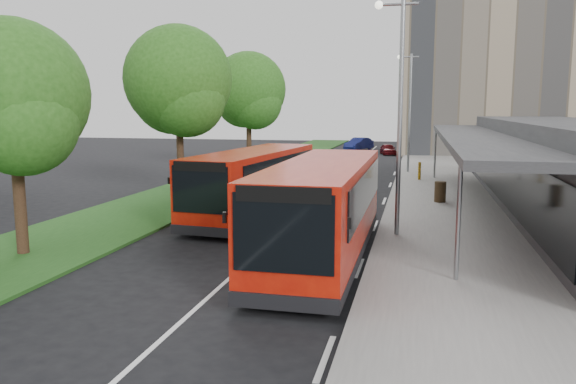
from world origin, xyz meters
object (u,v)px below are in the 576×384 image
at_px(lamp_post_far, 409,105).
at_px(litter_bin, 440,192).
at_px(bus_second, 254,183).
at_px(bus_main, 323,210).
at_px(tree_far, 249,94).
at_px(lamp_post_near, 398,103).
at_px(bollard, 419,171).
at_px(tree_near, 14,104).
at_px(tree_mid, 179,87).
at_px(car_far, 359,144).
at_px(car_near, 388,149).

distance_m(lamp_post_far, litter_bin, 13.33).
bearing_deg(bus_second, bus_main, -51.18).
bearing_deg(litter_bin, tree_far, 138.09).
distance_m(tree_far, bus_main, 24.37).
distance_m(lamp_post_near, bollard, 16.25).
relative_size(tree_near, litter_bin, 7.46).
relative_size(tree_mid, lamp_post_near, 1.08).
height_order(tree_near, car_far, tree_near).
height_order(tree_mid, bollard, tree_mid).
xyz_separation_m(lamp_post_far, car_far, (-5.53, 21.23, -4.04)).
height_order(tree_mid, bus_second, tree_mid).
xyz_separation_m(tree_mid, litter_bin, (12.94, 0.39, -4.96)).
bearing_deg(litter_bin, tree_mid, -178.28).
xyz_separation_m(tree_far, car_near, (8.99, 17.02, -4.95)).
height_order(tree_mid, car_far, tree_mid).
bearing_deg(car_far, lamp_post_near, -57.85).
relative_size(tree_mid, lamp_post_far, 1.08).
xyz_separation_m(tree_near, car_near, (8.99, 41.02, -4.11)).
relative_size(bus_second, car_near, 3.14).
height_order(tree_near, tree_far, tree_far).
xyz_separation_m(bus_second, bollard, (6.83, 12.88, -0.73)).
bearing_deg(car_far, lamp_post_far, -50.89).
bearing_deg(car_near, bus_second, -108.53).
height_order(tree_near, bus_main, tree_near).
relative_size(tree_near, lamp_post_near, 0.90).
height_order(litter_bin, car_near, litter_bin).
xyz_separation_m(lamp_post_near, litter_bin, (1.81, 7.44, -4.08)).
relative_size(lamp_post_near, litter_bin, 8.28).
relative_size(bus_main, car_near, 3.28).
xyz_separation_m(bus_second, car_far, (0.44, 38.39, -0.75)).
height_order(lamp_post_near, bus_second, lamp_post_near).
bearing_deg(bollard, bus_main, -98.59).
bearing_deg(lamp_post_near, bollard, 86.88).
xyz_separation_m(lamp_post_near, bollard, (0.86, 15.72, -4.03)).
bearing_deg(tree_near, litter_bin, 43.76).
xyz_separation_m(tree_far, litter_bin, (12.94, -11.61, -4.85)).
distance_m(tree_mid, tree_far, 12.00).
xyz_separation_m(tree_mid, bus_main, (9.13, -10.25, -4.09)).
distance_m(tree_far, bus_second, 17.49).
height_order(bus_main, bollard, bus_main).
bearing_deg(lamp_post_far, car_far, 104.60).
bearing_deg(lamp_post_far, tree_mid, -130.68).
relative_size(tree_far, bus_second, 0.85).
xyz_separation_m(bus_main, car_far, (-3.53, 44.42, -0.84)).
relative_size(tree_near, bus_second, 0.72).
distance_m(tree_far, litter_bin, 18.05).
distance_m(tree_near, lamp_post_far, 27.32).
height_order(tree_mid, lamp_post_near, tree_mid).
bearing_deg(lamp_post_far, litter_bin, -81.81).
relative_size(tree_mid, bus_main, 0.83).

